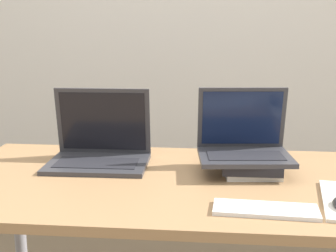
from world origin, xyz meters
name	(u,v)px	position (x,y,z in m)	size (l,w,h in m)	color
wall_back	(192,1)	(0.00, 1.59, 1.35)	(8.00, 0.05, 2.70)	silver
desk	(173,200)	(0.00, 0.39, 0.65)	(1.51, 0.79, 0.73)	#9E754C
laptop_left	(100,149)	(-0.28, 0.55, 0.78)	(0.36, 0.27, 0.27)	#333338
book_stack	(250,165)	(0.26, 0.49, 0.75)	(0.20, 0.24, 0.05)	white
laptop_on_books	(244,143)	(0.24, 0.51, 0.83)	(0.33, 0.26, 0.24)	#333338
wireless_keyboard	(266,209)	(0.28, 0.14, 0.73)	(0.29, 0.12, 0.01)	white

